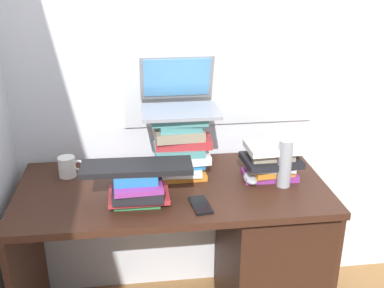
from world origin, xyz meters
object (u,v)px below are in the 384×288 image
book_stack_tall (181,145)px  mug (68,167)px  book_stack_keyboard_riser (137,187)px  water_bottle (285,163)px  laptop (179,97)px  cell_phone (201,205)px  desk (246,251)px  computer_mouse (251,178)px  book_stack_side (271,160)px  keyboard (137,167)px

book_stack_tall → mug: book_stack_tall is taller
book_stack_keyboard_riser → water_bottle: bearing=7.1°
laptop → book_stack_keyboard_riser: bearing=-123.4°
book_stack_tall → book_stack_keyboard_riser: 0.31m
cell_phone → desk: bearing=27.6°
computer_mouse → mug: mug is taller
book_stack_keyboard_riser → mug: bearing=136.7°
computer_mouse → book_stack_tall: bearing=160.1°
mug → book_stack_side: bearing=-8.3°
keyboard → book_stack_side: bearing=16.7°
desk → water_bottle: size_ratio=6.35×
desk → book_stack_side: 0.44m
mug → water_bottle: (0.90, -0.20, 0.06)m
water_bottle → cell_phone: water_bottle is taller
book_stack_keyboard_riser → keyboard: keyboard is taller
computer_mouse → cell_phone: computer_mouse is taller
desk → computer_mouse: (0.01, 0.02, 0.36)m
book_stack_tall → book_stack_keyboard_riser: (-0.19, -0.23, -0.07)m
desk → keyboard: 0.69m
laptop → cell_phone: bearing=-82.4°
keyboard → computer_mouse: size_ratio=4.04×
desk → keyboard: size_ratio=3.07×
book_stack_side → computer_mouse: (-0.10, -0.03, -0.07)m
keyboard → mug: keyboard is taller
book_stack_keyboard_riser → keyboard: 0.09m
cell_phone → book_stack_side: bearing=24.1°
desk → book_stack_tall: size_ratio=4.53×
laptop → mug: laptop is taller
book_stack_tall → mug: (-0.49, 0.05, -0.10)m
book_stack_tall → mug: 0.50m
book_stack_keyboard_riser → keyboard: bearing=37.8°
book_stack_tall → computer_mouse: book_stack_tall is taller
book_stack_keyboard_riser → computer_mouse: bearing=14.5°
computer_mouse → cell_phone: 0.30m
keyboard → mug: size_ratio=3.80×
book_stack_tall → water_bottle: book_stack_tall is taller
book_stack_keyboard_riser → water_bottle: water_bottle is taller
computer_mouse → book_stack_side: bearing=16.6°
book_stack_tall → laptop: bearing=89.3°
desk → book_stack_side: size_ratio=5.00×
desk → cell_phone: cell_phone is taller
book_stack_side → cell_phone: book_stack_side is taller
computer_mouse → mug: (-0.78, 0.16, 0.03)m
book_stack_tall → laptop: 0.21m
desk → laptop: (-0.28, 0.18, 0.68)m
book_stack_side → water_bottle: bearing=-67.0°
computer_mouse → cell_phone: size_ratio=0.76×
computer_mouse → keyboard: bearing=-165.5°
desk → water_bottle: (0.14, -0.03, 0.44)m
computer_mouse → mug: bearing=168.6°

